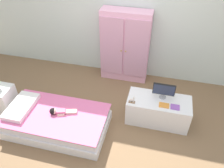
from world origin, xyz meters
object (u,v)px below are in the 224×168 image
Objects in this scene: nightstand at (3,99)px; tv_monitor at (164,90)px; book_orange at (164,105)px; tv_stand at (158,110)px; bed at (57,121)px; doll at (58,111)px; wardrobe at (125,47)px; rocking_horse_toy at (132,100)px; book_purple at (175,107)px.

tv_monitor is (2.48, 0.43, 0.34)m from nightstand.
book_orange is (0.03, -0.17, -0.14)m from tv_monitor.
tv_stand is (2.45, 0.36, -0.01)m from nightstand.
tv_monitor is at bearing 9.87° from nightstand.
doll reaches higher than bed.
doll is at bearing 39.74° from bed.
wardrobe is at bearing 129.73° from tv_monitor.
nightstand is 2.23m from wardrobe.
bed is 1.76m from wardrobe.
tv_stand is 0.48m from rocking_horse_toy.
doll is 1.09m from rocking_horse_toy.
nightstand is 2.09m from rocking_horse_toy.
tv_monitor is 2.83× the size of rocking_horse_toy.
wardrobe is (1.72, 1.35, 0.45)m from nightstand.
tv_stand is at bearing 125.57° from book_orange.
book_orange is 0.16m from book_purple.
book_purple is (0.95, -1.09, -0.25)m from wardrobe.
wardrobe is at bearing 126.19° from tv_stand.
tv_monitor is at bearing 137.57° from book_purple.
book_purple is (1.66, 0.43, 0.28)m from bed.
book_orange is 1.14× the size of book_purple.
tv_stand is 6.53× the size of book_orange.
nightstand is at bearing -171.68° from tv_stand.
rocking_horse_toy reaches higher than bed.
nightstand is at bearing 170.38° from bed.
tv_stand reaches higher than bed.
bed is 10.34× the size of book_orange.
nightstand is at bearing -170.13° from tv_monitor.
book_purple is (2.67, 0.26, 0.20)m from nightstand.
book_purple is at bearing 4.07° from rocking_horse_toy.
bed is 1.53m from tv_stand.
book_orange is at bearing 15.27° from doll.
rocking_horse_toy is at bearing -152.86° from tv_monitor.
rocking_horse_toy reaches higher than tv_stand.
rocking_horse_toy reaches higher than nightstand.
nightstand is at bearing -174.11° from book_orange.
doll is at bearing -166.13° from book_purple.
tv_monitor is (1.44, 0.57, 0.23)m from doll.
book_orange is (1.51, 0.43, 0.28)m from bed.
tv_stand is at bearing 19.63° from doll.
tv_stand is 0.25m from book_orange.
rocking_horse_toy is (0.34, -1.13, -0.20)m from wardrobe.
nightstand is 3.84× the size of rocking_horse_toy.
tv_monitor is at bearing 100.89° from book_orange.
nightstand is 3.06× the size of book_orange.
rocking_horse_toy is at bearing -175.93° from book_purple.
doll is 1.06m from nightstand.
tv_monitor reaches higher than nightstand.
rocking_horse_toy is (-0.42, -0.22, -0.09)m from tv_monitor.
book_purple is at bearing -23.52° from tv_stand.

